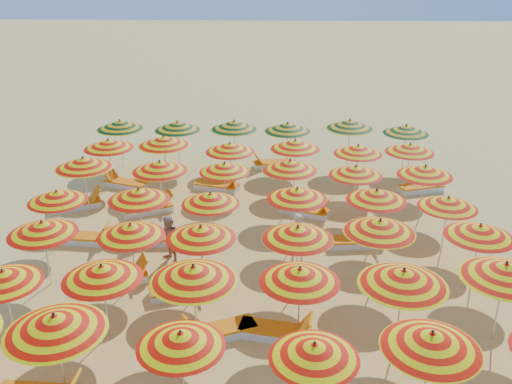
# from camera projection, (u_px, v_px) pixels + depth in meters

# --- Properties ---
(ground) EXTENTS (120.00, 120.00, 0.00)m
(ground) POSITION_uv_depth(u_px,v_px,m) (256.00, 245.00, 17.80)
(ground) COLOR #DFC063
(ground) RESTS_ON ground
(umbrella_1) EXTENTS (2.44, 2.44, 2.13)m
(umbrella_1) POSITION_uv_depth(u_px,v_px,m) (55.00, 324.00, 11.00)
(umbrella_1) COLOR silver
(umbrella_1) RESTS_ON ground
(umbrella_2) EXTENTS (2.19, 2.19, 1.85)m
(umbrella_2) POSITION_uv_depth(u_px,v_px,m) (181.00, 339.00, 10.94)
(umbrella_2) COLOR silver
(umbrella_2) RESTS_ON ground
(umbrella_3) EXTENTS (2.17, 2.17, 1.84)m
(umbrella_3) POSITION_uv_depth(u_px,v_px,m) (314.00, 351.00, 10.65)
(umbrella_3) COLOR silver
(umbrella_3) RESTS_ON ground
(umbrella_4) EXTENTS (2.54, 2.54, 2.04)m
(umbrella_4) POSITION_uv_depth(u_px,v_px,m) (432.00, 341.00, 10.65)
(umbrella_4) COLOR silver
(umbrella_4) RESTS_ON ground
(umbrella_6) EXTENTS (2.20, 2.20, 1.86)m
(umbrella_6) POSITION_uv_depth(u_px,v_px,m) (3.00, 277.00, 13.00)
(umbrella_6) COLOR silver
(umbrella_6) RESTS_ON ground
(umbrella_7) EXTENTS (1.87, 1.87, 1.97)m
(umbrella_7) POSITION_uv_depth(u_px,v_px,m) (102.00, 272.00, 13.01)
(umbrella_7) COLOR silver
(umbrella_7) RESTS_ON ground
(umbrella_8) EXTENTS (2.28, 2.28, 2.11)m
(umbrella_8) POSITION_uv_depth(u_px,v_px,m) (193.00, 274.00, 12.73)
(umbrella_8) COLOR silver
(umbrella_8) RESTS_ON ground
(umbrella_9) EXTENTS (2.19, 2.19, 1.97)m
(umbrella_9) POSITION_uv_depth(u_px,v_px,m) (300.00, 275.00, 12.89)
(umbrella_9) COLOR silver
(umbrella_9) RESTS_ON ground
(umbrella_10) EXTENTS (2.48, 2.48, 2.13)m
(umbrella_10) POSITION_uv_depth(u_px,v_px,m) (403.00, 277.00, 12.55)
(umbrella_10) COLOR silver
(umbrella_10) RESTS_ON ground
(umbrella_11) EXTENTS (2.58, 2.58, 2.14)m
(umbrella_11) POSITION_uv_depth(u_px,v_px,m) (505.00, 271.00, 12.79)
(umbrella_11) COLOR silver
(umbrella_11) RESTS_ON ground
(umbrella_12) EXTENTS (2.29, 2.29, 1.96)m
(umbrella_12) POSITION_uv_depth(u_px,v_px,m) (42.00, 228.00, 15.09)
(umbrella_12) COLOR silver
(umbrella_12) RESTS_ON ground
(umbrella_13) EXTENTS (1.99, 1.99, 1.90)m
(umbrella_13) POSITION_uv_depth(u_px,v_px,m) (131.00, 230.00, 15.08)
(umbrella_13) COLOR silver
(umbrella_13) RESTS_ON ground
(umbrella_14) EXTENTS (2.20, 2.20, 1.96)m
(umbrella_14) POSITION_uv_depth(u_px,v_px,m) (201.00, 233.00, 14.84)
(umbrella_14) COLOR silver
(umbrella_14) RESTS_ON ground
(umbrella_15) EXTENTS (2.43, 2.43, 2.00)m
(umbrella_15) POSITION_uv_depth(u_px,v_px,m) (298.00, 233.00, 14.77)
(umbrella_15) COLOR silver
(umbrella_15) RESTS_ON ground
(umbrella_16) EXTENTS (2.46, 2.46, 2.04)m
(umbrella_16) POSITION_uv_depth(u_px,v_px,m) (380.00, 226.00, 15.04)
(umbrella_16) COLOR silver
(umbrella_16) RESTS_ON ground
(umbrella_17) EXTENTS (1.84, 1.84, 1.94)m
(umbrella_17) POSITION_uv_depth(u_px,v_px,m) (480.00, 231.00, 14.97)
(umbrella_17) COLOR silver
(umbrella_17) RESTS_ON ground
(umbrella_18) EXTENTS (2.03, 2.03, 1.88)m
(umbrella_18) POSITION_uv_depth(u_px,v_px,m) (57.00, 196.00, 17.19)
(umbrella_18) COLOR silver
(umbrella_18) RESTS_ON ground
(umbrella_19) EXTENTS (2.17, 2.17, 1.99)m
(umbrella_19) POSITION_uv_depth(u_px,v_px,m) (139.00, 195.00, 17.07)
(umbrella_19) COLOR silver
(umbrella_19) RESTS_ON ground
(umbrella_20) EXTENTS (1.90, 1.90, 1.87)m
(umbrella_20) POSITION_uv_depth(u_px,v_px,m) (210.00, 199.00, 17.06)
(umbrella_20) COLOR silver
(umbrella_20) RESTS_ON ground
(umbrella_21) EXTENTS (2.18, 2.18, 1.97)m
(umbrella_21) POSITION_uv_depth(u_px,v_px,m) (297.00, 194.00, 17.18)
(umbrella_21) COLOR silver
(umbrella_21) RESTS_ON ground
(umbrella_22) EXTENTS (2.04, 2.04, 1.94)m
(umbrella_22) POSITION_uv_depth(u_px,v_px,m) (377.00, 195.00, 17.13)
(umbrella_22) COLOR silver
(umbrella_22) RESTS_ON ground
(umbrella_23) EXTENTS (2.32, 2.32, 1.86)m
(umbrella_23) POSITION_uv_depth(u_px,v_px,m) (448.00, 202.00, 16.81)
(umbrella_23) COLOR silver
(umbrella_23) RESTS_ON ground
(umbrella_24) EXTENTS (2.45, 2.45, 2.08)m
(umbrella_24) POSITION_uv_depth(u_px,v_px,m) (83.00, 163.00, 19.37)
(umbrella_24) COLOR silver
(umbrella_24) RESTS_ON ground
(umbrella_25) EXTENTS (2.18, 2.18, 2.02)m
(umbrella_25) POSITION_uv_depth(u_px,v_px,m) (160.00, 166.00, 19.18)
(umbrella_25) COLOR silver
(umbrella_25) RESTS_ON ground
(umbrella_26) EXTENTS (2.29, 2.29, 1.86)m
(umbrella_26) POSITION_uv_depth(u_px,v_px,m) (225.00, 168.00, 19.50)
(umbrella_26) COLOR silver
(umbrella_26) RESTS_ON ground
(umbrella_27) EXTENTS (2.42, 2.42, 2.00)m
(umbrella_27) POSITION_uv_depth(u_px,v_px,m) (290.00, 165.00, 19.32)
(umbrella_27) COLOR silver
(umbrella_27) RESTS_ON ground
(umbrella_28) EXTENTS (1.90, 1.90, 1.91)m
(umbrella_28) POSITION_uv_depth(u_px,v_px,m) (356.00, 171.00, 19.09)
(umbrella_28) COLOR silver
(umbrella_28) RESTS_ON ground
(umbrella_29) EXTENTS (2.34, 2.34, 1.97)m
(umbrella_29) POSITION_uv_depth(u_px,v_px,m) (425.00, 171.00, 18.94)
(umbrella_29) COLOR silver
(umbrella_29) RESTS_ON ground
(umbrella_30) EXTENTS (2.17, 2.17, 1.99)m
(umbrella_30) POSITION_uv_depth(u_px,v_px,m) (108.00, 144.00, 21.48)
(umbrella_30) COLOR silver
(umbrella_30) RESTS_ON ground
(umbrella_31) EXTENTS (2.08, 2.08, 2.09)m
(umbrella_31) POSITION_uv_depth(u_px,v_px,m) (164.00, 141.00, 21.51)
(umbrella_31) COLOR silver
(umbrella_31) RESTS_ON ground
(umbrella_32) EXTENTS (2.45, 2.45, 1.95)m
(umbrella_32) POSITION_uv_depth(u_px,v_px,m) (230.00, 147.00, 21.20)
(umbrella_32) COLOR silver
(umbrella_32) RESTS_ON ground
(umbrella_33) EXTENTS (2.18, 2.18, 2.00)m
(umbrella_33) POSITION_uv_depth(u_px,v_px,m) (295.00, 144.00, 21.39)
(umbrella_33) COLOR silver
(umbrella_33) RESTS_ON ground
(umbrella_34) EXTENTS (1.94, 1.94, 1.91)m
(umbrella_34) POSITION_uv_depth(u_px,v_px,m) (358.00, 150.00, 21.09)
(umbrella_34) COLOR silver
(umbrella_34) RESTS_ON ground
(umbrella_35) EXTENTS (1.94, 1.94, 1.94)m
(umbrella_35) POSITION_uv_depth(u_px,v_px,m) (410.00, 148.00, 21.18)
(umbrella_35) COLOR silver
(umbrella_35) RESTS_ON ground
(umbrella_36) EXTENTS (2.58, 2.58, 2.07)m
(umbrella_36) POSITION_uv_depth(u_px,v_px,m) (120.00, 125.00, 23.57)
(umbrella_36) COLOR silver
(umbrella_36) RESTS_ON ground
(umbrella_37) EXTENTS (2.21, 2.21, 2.05)m
(umbrella_37) POSITION_uv_depth(u_px,v_px,m) (177.00, 126.00, 23.48)
(umbrella_37) COLOR silver
(umbrella_37) RESTS_ON ground
(umbrella_38) EXTENTS (2.52, 2.52, 2.09)m
(umbrella_38) POSITION_uv_depth(u_px,v_px,m) (234.00, 125.00, 23.46)
(umbrella_38) COLOR silver
(umbrella_38) RESTS_ON ground
(umbrella_39) EXTENTS (2.54, 2.54, 2.05)m
(umbrella_39) POSITION_uv_depth(u_px,v_px,m) (288.00, 127.00, 23.30)
(umbrella_39) COLOR silver
(umbrella_39) RESTS_ON ground
(umbrella_40) EXTENTS (2.10, 2.10, 2.13)m
(umbrella_40) POSITION_uv_depth(u_px,v_px,m) (350.00, 124.00, 23.45)
(umbrella_40) COLOR silver
(umbrella_40) RESTS_ON ground
(umbrella_41) EXTENTS (2.11, 2.11, 1.98)m
(umbrella_41) POSITION_uv_depth(u_px,v_px,m) (406.00, 129.00, 23.24)
(umbrella_41) COLOR silver
(umbrella_41) RESTS_ON ground
(lounger_2) EXTENTS (1.82, 1.22, 0.69)m
(lounger_2) POSITION_uv_depth(u_px,v_px,m) (219.00, 331.00, 13.56)
(lounger_2) COLOR white
(lounger_2) RESTS_ON ground
(lounger_3) EXTENTS (1.81, 0.92, 0.69)m
(lounger_3) POSITION_uv_depth(u_px,v_px,m) (277.00, 331.00, 13.56)
(lounger_3) COLOR white
(lounger_3) RESTS_ON ground
(lounger_4) EXTENTS (1.82, 1.19, 0.69)m
(lounger_4) POSITION_uv_depth(u_px,v_px,m) (118.00, 278.00, 15.75)
(lounger_4) COLOR white
(lounger_4) RESTS_ON ground
(lounger_5) EXTENTS (1.83, 1.15, 0.69)m
(lounger_5) POSITION_uv_depth(u_px,v_px,m) (183.00, 288.00, 15.28)
(lounger_5) COLOR white
(lounger_5) RESTS_ON ground
(lounger_6) EXTENTS (1.78, 0.73, 0.69)m
(lounger_6) POSITION_uv_depth(u_px,v_px,m) (84.00, 238.00, 17.91)
(lounger_6) COLOR white
(lounger_6) RESTS_ON ground
(lounger_7) EXTENTS (1.76, 0.68, 0.69)m
(lounger_7) POSITION_uv_depth(u_px,v_px,m) (160.00, 239.00, 17.86)
(lounger_7) COLOR white
(lounger_7) RESTS_ON ground
(lounger_8) EXTENTS (1.78, 0.75, 0.69)m
(lounger_8) POSITION_uv_depth(u_px,v_px,m) (356.00, 242.00, 17.71)
(lounger_8) COLOR white
(lounger_8) RESTS_ON ground
(lounger_9) EXTENTS (1.82, 1.21, 0.69)m
(lounger_9) POSITION_uv_depth(u_px,v_px,m) (77.00, 204.00, 20.29)
(lounger_9) COLOR white
(lounger_9) RESTS_ON ground
(lounger_10) EXTENTS (1.82, 1.24, 0.69)m
(lounger_10) POSITION_uv_depth(u_px,v_px,m) (149.00, 208.00, 19.96)
(lounger_10) COLOR white
(lounger_10) RESTS_ON ground
(lounger_11) EXTENTS (1.82, 1.17, 0.69)m
(lounger_11) POSITION_uv_depth(u_px,v_px,m) (306.00, 211.00, 19.80)
(lounger_11) COLOR white
(lounger_11) RESTS_ON ground
(lounger_12) EXTENTS (1.83, 1.13, 0.69)m
(lounger_12) POSITION_uv_depth(u_px,v_px,m) (125.00, 183.00, 22.08)
(lounger_12) COLOR white
(lounger_12) RESTS_ON ground
(lounger_13) EXTENTS (1.83, 1.03, 0.69)m
(lounger_13) POSITION_uv_depth(u_px,v_px,m) (218.00, 186.00, 21.84)
(lounger_13) COLOR white
(lounger_13) RESTS_ON ground
(lounger_14) EXTENTS (1.83, 1.06, 0.69)m
(lounger_14) POSITION_uv_depth(u_px,v_px,m) (422.00, 188.00, 21.70)
(lounger_14) COLOR white
(lounger_14) RESTS_ON ground
(lounger_15) EXTENTS (1.82, 0.97, 0.69)m
(lounger_15) POSITION_uv_depth(u_px,v_px,m) (273.00, 163.00, 24.12)
(lounger_15) COLOR white
(lounger_15) RESTS_ON ground
(beachgoer_a) EXTENTS (0.59, 0.42, 1.53)m
(beachgoer_a) POSITION_uv_depth(u_px,v_px,m) (298.00, 239.00, 16.58)
(beachgoer_a) COLOR #DEAA7D
(beachgoer_a) RESTS_ON ground
(beachgoer_b) EXTENTS (0.88, 0.90, 1.46)m
(beachgoer_b) POSITION_uv_depth(u_px,v_px,m) (169.00, 240.00, 16.60)
(beachgoer_b) COLOR tan
(beachgoer_b) RESTS_ON ground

